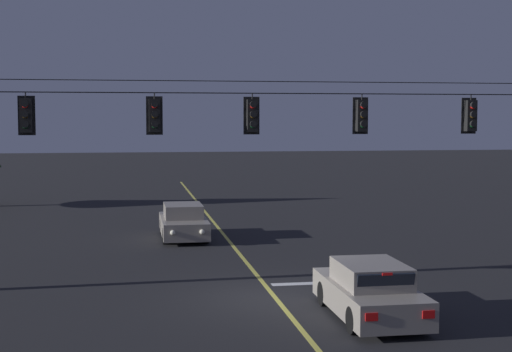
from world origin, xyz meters
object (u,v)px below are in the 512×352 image
traffic_light_left_inner (155,115)px  traffic_light_right_inner (362,116)px  traffic_light_leftmost (26,115)px  traffic_light_rightmost (471,116)px  car_waiting_near_lane (370,292)px  traffic_light_centre (252,115)px  car_oncoming_lead (183,222)px

traffic_light_left_inner → traffic_light_right_inner: 6.24m
traffic_light_leftmost → traffic_light_rightmost: same height
traffic_light_rightmost → car_waiting_near_lane: size_ratio=0.28×
traffic_light_centre → traffic_light_right_inner: bearing=0.0°
traffic_light_leftmost → traffic_light_centre: (6.47, 0.00, 0.00)m
traffic_light_left_inner → car_waiting_near_lane: 8.08m
traffic_light_leftmost → traffic_light_right_inner: bearing=0.0°
traffic_light_left_inner → traffic_light_centre: size_ratio=1.00×
traffic_light_leftmost → car_waiting_near_lane: traffic_light_leftmost is taller
traffic_light_rightmost → car_oncoming_lead: traffic_light_rightmost is taller
traffic_light_centre → car_waiting_near_lane: traffic_light_centre is taller
traffic_light_centre → traffic_light_rightmost: (6.88, 0.00, 0.00)m
traffic_light_leftmost → traffic_light_centre: same height
traffic_light_rightmost → car_waiting_near_lane: traffic_light_rightmost is taller
car_waiting_near_lane → traffic_light_left_inner: bearing=137.5°
traffic_light_left_inner → traffic_light_centre: (2.87, 0.00, 0.00)m
traffic_light_right_inner → car_oncoming_lead: traffic_light_right_inner is taller
traffic_light_left_inner → traffic_light_right_inner: size_ratio=1.00×
traffic_light_left_inner → car_waiting_near_lane: traffic_light_left_inner is taller
traffic_light_centre → car_oncoming_lead: (-1.46, 8.59, -4.32)m
traffic_light_centre → traffic_light_rightmost: bearing=0.0°
traffic_light_leftmost → car_oncoming_lead: 10.84m
traffic_light_leftmost → car_oncoming_lead: traffic_light_leftmost is taller
car_waiting_near_lane → car_oncoming_lead: 13.69m
car_oncoming_lead → traffic_light_leftmost: bearing=-120.3°
traffic_light_leftmost → traffic_light_left_inner: size_ratio=1.00×
traffic_light_rightmost → traffic_light_centre: bearing=180.0°
car_oncoming_lead → car_waiting_near_lane: bearing=-74.6°
traffic_light_right_inner → car_waiting_near_lane: size_ratio=0.28×
traffic_light_centre → traffic_light_rightmost: size_ratio=1.00×
traffic_light_leftmost → traffic_light_rightmost: 13.35m
traffic_light_leftmost → traffic_light_right_inner: same height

